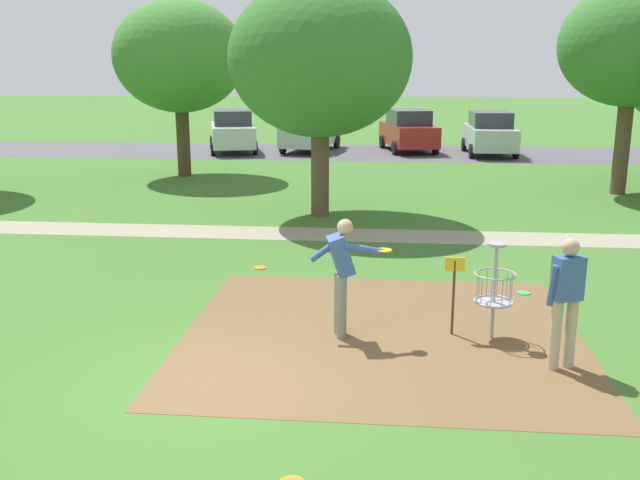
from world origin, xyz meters
TOP-DOWN VIEW (x-y plane):
  - ground_plane at (0.00, 0.00)m, footprint 160.00×160.00m
  - dirt_tee_pad at (2.07, 1.88)m, footprint 5.67×5.35m
  - disc_golf_basket at (3.57, 1.87)m, footprint 0.98×0.58m
  - player_foreground_watching at (1.50, 1.75)m, footprint 1.17×0.44m
  - player_throwing at (4.37, 0.92)m, footprint 0.50×0.45m
  - frisbee_near_basket at (-0.28, 5.05)m, footprint 0.24×0.24m
  - frisbee_far_left at (4.45, 3.96)m, footprint 0.23×0.23m
  - tree_near_left at (0.40, 10.04)m, footprint 4.52×4.52m
  - tree_near_right at (-4.96, 16.26)m, footprint 4.43×4.43m
  - tree_mid_left at (9.02, 14.01)m, footprint 4.16×4.16m
  - parking_lot_strip at (0.00, 23.65)m, footprint 36.00×6.00m
  - parked_car_leftmost at (-4.78, 23.30)m, footprint 2.81×4.52m
  - parked_car_center_left at (-1.36, 23.94)m, footprint 2.47×4.44m
  - parked_car_center_right at (3.00, 24.28)m, footprint 2.68×4.49m
  - parked_car_rightmost at (6.44, 23.29)m, footprint 2.04×4.23m
  - gravel_path at (0.00, 7.94)m, footprint 40.00×1.29m

SIDE VIEW (x-z plane):
  - ground_plane at x=0.00m, z-range 0.00..0.00m
  - gravel_path at x=0.00m, z-range 0.00..0.00m
  - parking_lot_strip at x=0.00m, z-range 0.00..0.01m
  - dirt_tee_pad at x=2.07m, z-range 0.00..0.01m
  - frisbee_near_basket at x=-0.28m, z-range 0.00..0.02m
  - frisbee_far_left at x=4.45m, z-range 0.00..0.02m
  - disc_golf_basket at x=3.57m, z-range 0.06..1.45m
  - parked_car_leftmost at x=-4.78m, z-range 0.00..1.84m
  - parked_car_center_left at x=-1.36m, z-range 0.00..1.84m
  - parked_car_center_right at x=3.00m, z-range 0.00..1.84m
  - parked_car_rightmost at x=6.44m, z-range 0.00..1.84m
  - player_throwing at x=4.37m, z-range 0.11..1.82m
  - player_foreground_watching at x=1.50m, z-range 0.13..1.84m
  - tree_near_left at x=0.40m, z-range 0.99..6.84m
  - tree_near_right at x=-4.96m, z-range 1.07..7.01m
  - tree_mid_left at x=9.02m, z-range 1.26..7.37m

